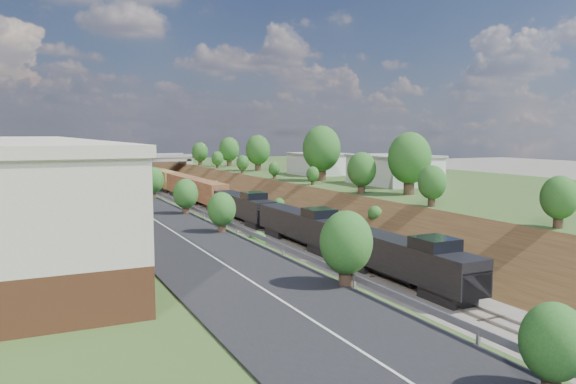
% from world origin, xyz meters
% --- Properties ---
extents(platform_right, '(44.00, 180.00, 5.00)m').
position_xyz_m(platform_right, '(33.00, 60.00, 2.50)').
color(platform_right, '#405C26').
rests_on(platform_right, ground).
extents(embankment_left, '(10.00, 180.00, 10.00)m').
position_xyz_m(embankment_left, '(-11.00, 60.00, 0.00)').
color(embankment_left, brown).
rests_on(embankment_left, ground).
extents(embankment_right, '(10.00, 180.00, 10.00)m').
position_xyz_m(embankment_right, '(11.00, 60.00, 0.00)').
color(embankment_right, brown).
rests_on(embankment_right, ground).
extents(rail_left_track, '(1.58, 180.00, 0.18)m').
position_xyz_m(rail_left_track, '(-2.60, 60.00, 0.09)').
color(rail_left_track, gray).
rests_on(rail_left_track, ground).
extents(rail_right_track, '(1.58, 180.00, 0.18)m').
position_xyz_m(rail_right_track, '(2.60, 60.00, 0.09)').
color(rail_right_track, gray).
rests_on(rail_right_track, ground).
extents(road, '(8.00, 180.00, 0.10)m').
position_xyz_m(road, '(-15.50, 60.00, 5.05)').
color(road, black).
rests_on(road, platform_left).
extents(guardrail, '(0.10, 171.00, 0.70)m').
position_xyz_m(guardrail, '(-11.40, 59.80, 5.55)').
color(guardrail, '#99999E').
rests_on(guardrail, platform_left).
extents(overpass, '(24.50, 8.30, 7.40)m').
position_xyz_m(overpass, '(0.00, 122.00, 4.92)').
color(overpass, gray).
rests_on(overpass, ground).
extents(white_building_near, '(9.00, 12.00, 4.00)m').
position_xyz_m(white_building_near, '(23.50, 52.00, 7.00)').
color(white_building_near, silver).
rests_on(white_building_near, platform_right).
extents(white_building_far, '(8.00, 10.00, 3.60)m').
position_xyz_m(white_building_far, '(23.00, 74.00, 6.80)').
color(white_building_far, silver).
rests_on(white_building_far, platform_right).
extents(tree_right_large, '(5.25, 5.25, 7.61)m').
position_xyz_m(tree_right_large, '(17.00, 40.00, 9.38)').
color(tree_right_large, '#473323').
rests_on(tree_right_large, platform_right).
extents(tree_left_crest, '(2.45, 2.45, 3.55)m').
position_xyz_m(tree_left_crest, '(-11.80, 20.00, 7.04)').
color(tree_left_crest, '#473323').
rests_on(tree_left_crest, platform_left).
extents(freight_train, '(2.89, 163.12, 4.55)m').
position_xyz_m(freight_train, '(2.60, 98.27, 2.52)').
color(freight_train, black).
rests_on(freight_train, ground).
extents(suv, '(3.85, 6.91, 1.83)m').
position_xyz_m(suv, '(-16.52, 42.19, 6.01)').
color(suv, black).
rests_on(suv, road).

